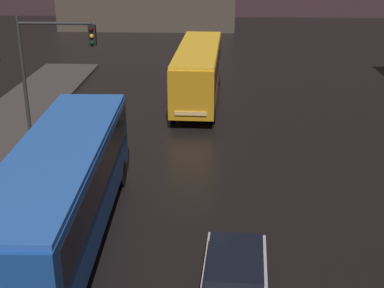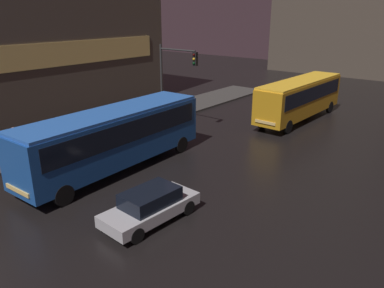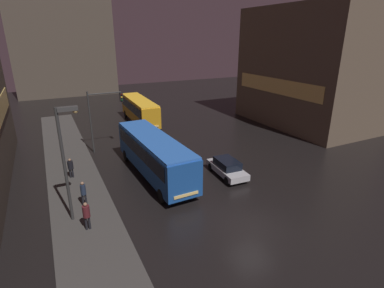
% 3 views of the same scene
% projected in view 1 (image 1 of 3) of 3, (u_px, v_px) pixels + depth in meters
% --- Properties ---
extents(bus_near, '(2.99, 11.44, 3.36)m').
position_uv_depth(bus_near, '(61.00, 184.00, 16.57)').
color(bus_near, '#194793').
rests_on(bus_near, ground).
extents(bus_far, '(2.67, 10.67, 3.25)m').
position_uv_depth(bus_far, '(198.00, 68.00, 31.16)').
color(bus_far, orange).
rests_on(bus_far, ground).
extents(car_taxi, '(1.98, 4.37, 1.41)m').
position_uv_depth(car_taxi, '(235.00, 277.00, 14.31)').
color(car_taxi, '#B7B7BC').
rests_on(car_taxi, ground).
extents(traffic_light_main, '(3.38, 0.35, 6.10)m').
position_uv_depth(traffic_light_main, '(49.00, 62.00, 23.04)').
color(traffic_light_main, '#2D2D2D').
rests_on(traffic_light_main, ground).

